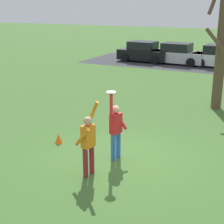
# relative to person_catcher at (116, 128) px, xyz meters

# --- Properties ---
(ground_plane) EXTENTS (120.00, 120.00, 0.00)m
(ground_plane) POSITION_rel_person_catcher_xyz_m (0.01, 0.24, -0.98)
(ground_plane) COLOR #426B2D
(person_catcher) EXTENTS (0.49, 0.57, 2.08)m
(person_catcher) POSITION_rel_person_catcher_xyz_m (0.00, 0.00, 0.00)
(person_catcher) COLOR #3366B7
(person_catcher) RESTS_ON ground_plane
(person_defender) EXTENTS (0.50, 0.60, 2.04)m
(person_defender) POSITION_rel_person_catcher_xyz_m (-0.21, -1.23, -0.00)
(person_defender) COLOR maroon
(person_defender) RESTS_ON ground_plane
(frisbee_disc) EXTENTS (0.26, 0.26, 0.02)m
(frisbee_disc) POSITION_rel_person_catcher_xyz_m (-0.04, -0.22, 1.11)
(frisbee_disc) COLOR white
(frisbee_disc) RESTS_ON person_catcher
(parked_car_black) EXTENTS (4.20, 2.22, 1.59)m
(parked_car_black) POSITION_rel_person_catcher_xyz_m (-5.83, 17.37, -0.25)
(parked_car_black) COLOR black
(parked_car_black) RESTS_ON ground_plane
(parked_car_silver) EXTENTS (4.20, 2.22, 1.59)m
(parked_car_silver) POSITION_rel_person_catcher_xyz_m (-3.06, 17.44, -0.25)
(parked_car_silver) COLOR #BCBCC1
(parked_car_silver) RESTS_ON ground_plane
(parked_car_white) EXTENTS (4.20, 2.22, 1.59)m
(parked_car_white) POSITION_rel_person_catcher_xyz_m (0.16, 17.39, -0.25)
(parked_car_white) COLOR white
(parked_car_white) RESTS_ON ground_plane
(bare_tree_tall) EXTENTS (1.66, 1.66, 6.36)m
(bare_tree_tall) POSITION_rel_person_catcher_xyz_m (1.74, 6.67, 1.92)
(bare_tree_tall) COLOR brown
(bare_tree_tall) RESTS_ON ground_plane
(field_cone_orange) EXTENTS (0.26, 0.26, 0.32)m
(field_cone_orange) POSITION_rel_person_catcher_xyz_m (-2.22, 0.26, -0.82)
(field_cone_orange) COLOR orange
(field_cone_orange) RESTS_ON ground_plane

